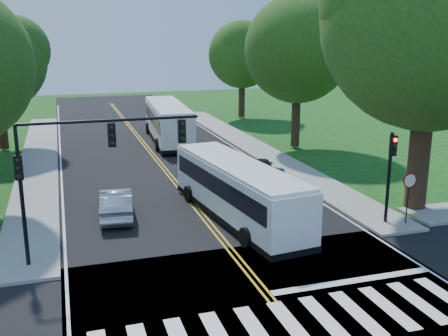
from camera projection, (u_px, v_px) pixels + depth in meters
name	position (u px, v px, depth m)	size (l,w,h in m)	color
ground	(285.00, 317.00, 17.20)	(140.00, 140.00, 0.00)	#124511
road	(172.00, 178.00, 33.83)	(14.00, 96.00, 0.01)	black
cross_road	(285.00, 317.00, 17.20)	(60.00, 12.00, 0.01)	black
center_line	(160.00, 163.00, 37.52)	(0.36, 70.00, 0.01)	gold
edge_line_w	(61.00, 171.00, 35.55)	(0.12, 70.00, 0.01)	silver
edge_line_e	(249.00, 157.00, 39.50)	(0.12, 70.00, 0.01)	silver
crosswalk	(291.00, 324.00, 16.73)	(12.60, 3.00, 0.01)	silver
stop_bar	(353.00, 281.00, 19.69)	(6.60, 0.40, 0.01)	silver
sidewalk_nw	(39.00, 161.00, 37.87)	(2.60, 40.00, 0.15)	gray
sidewalk_ne	(254.00, 147.00, 42.69)	(2.60, 40.00, 0.15)	gray
tree_ne_big	(432.00, 21.00, 25.39)	(10.80, 10.80, 14.91)	black
tree_east_mid	(298.00, 49.00, 40.76)	(8.40, 8.40, 11.93)	black
tree_east_far	(242.00, 55.00, 56.09)	(7.20, 7.20, 10.34)	black
signal_nw	(82.00, 157.00, 20.35)	(7.15, 0.46, 5.66)	black
signal_ne	(390.00, 166.00, 24.79)	(0.30, 0.46, 4.40)	black
stop_sign	(409.00, 186.00, 24.83)	(0.76, 0.08, 2.53)	black
bus_lead	(237.00, 190.00, 25.91)	(3.76, 11.37, 2.88)	white
bus_follow	(168.00, 121.00, 45.08)	(3.63, 12.61, 3.22)	white
hatchback	(116.00, 203.00, 26.37)	(1.56, 4.48, 1.48)	#B4B7BB
suv	(270.00, 177.00, 31.76)	(2.03, 4.41, 1.23)	#B1B3B8
dark_sedan	(259.00, 169.00, 33.36)	(1.88, 4.62, 1.34)	black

